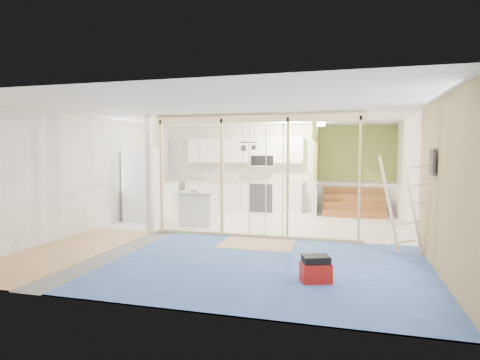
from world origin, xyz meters
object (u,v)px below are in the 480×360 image
(fridge, at_px, (142,185))
(toolbox, at_px, (316,270))
(ladder, at_px, (404,205))
(island, at_px, (199,208))

(fridge, height_order, toolbox, fridge)
(fridge, xyz_separation_m, toolbox, (4.86, -3.99, -0.75))
(ladder, bearing_deg, fridge, 157.40)
(toolbox, bearing_deg, ladder, 35.29)
(fridge, xyz_separation_m, island, (1.72, -0.30, -0.52))
(fridge, height_order, ladder, fridge)
(island, relative_size, ladder, 0.54)
(island, bearing_deg, toolbox, -54.09)
(island, xyz_separation_m, ladder, (4.49, -1.80, 0.47))
(toolbox, bearing_deg, island, 111.28)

